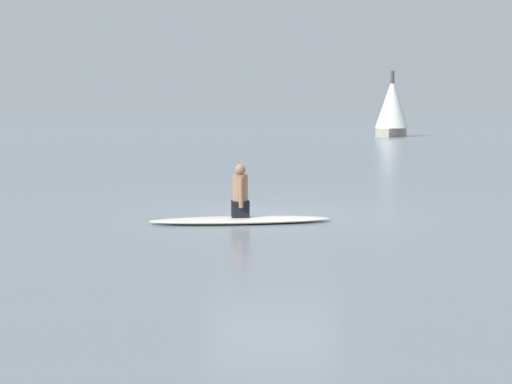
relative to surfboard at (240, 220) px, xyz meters
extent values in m
plane|color=gray|center=(0.55, 0.96, -0.05)|extent=(400.00, 400.00, 0.00)
ellipsoid|color=silver|center=(0.00, 0.00, 0.00)|extent=(3.25, 1.14, 0.11)
cube|color=black|center=(0.00, 0.00, 0.20)|extent=(0.34, 0.29, 0.29)
cylinder|color=#9E7051|center=(0.00, 0.00, 0.56)|extent=(0.31, 0.31, 0.48)
sphere|color=#9E7051|center=(0.00, 0.00, 0.89)|extent=(0.19, 0.19, 0.19)
cylinder|color=#9E7051|center=(0.03, -0.16, 0.50)|extent=(0.09, 0.09, 0.53)
cylinder|color=#9E7051|center=(-0.03, 0.16, 0.50)|extent=(0.09, 0.09, 0.53)
cube|color=#B2A893|center=(8.76, 42.74, 0.26)|extent=(2.72, 3.60, 0.64)
cylinder|color=#4C4238|center=(8.76, 42.74, 2.72)|extent=(0.28, 0.28, 4.27)
cone|color=white|center=(8.76, 42.74, 2.46)|extent=(3.40, 3.40, 3.76)
camera|label=1|loc=(0.80, -12.51, 1.91)|focal=50.77mm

